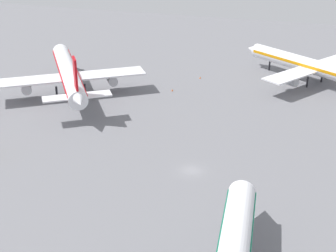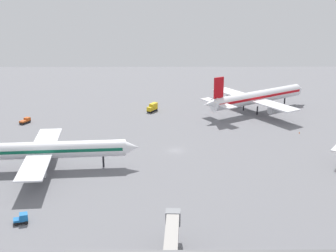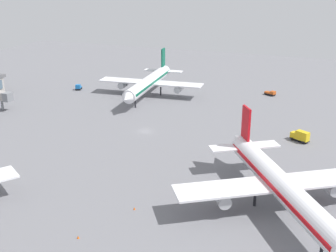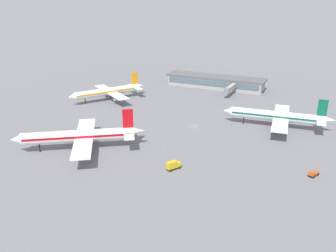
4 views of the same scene
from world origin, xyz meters
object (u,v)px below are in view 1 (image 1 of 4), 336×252
Objects in this scene: safety_cone_mid_apron at (172,90)px; airplane_distant at (69,74)px; safety_cone_near_gate at (200,78)px; airplane_at_gate at (309,65)px.

airplane_distant is at bearing 110.24° from safety_cone_mid_apron.
safety_cone_near_gate and safety_cone_mid_apron have the same top height.
airplane_distant is at bearing 125.20° from safety_cone_near_gate.
airplane_at_gate is 72.30m from airplane_distant.
safety_cone_mid_apron is at bearing -102.97° from airplane_distant.
airplane_at_gate is 71.69× the size of safety_cone_mid_apron.
safety_cone_mid_apron is (-19.32, 37.78, -5.16)m from airplane_at_gate.
airplane_at_gate is at bearing -62.91° from safety_cone_mid_apron.
safety_cone_near_gate is (23.61, -33.47, -5.72)m from airplane_distant.
airplane_at_gate is at bearing -98.95° from airplane_distant.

